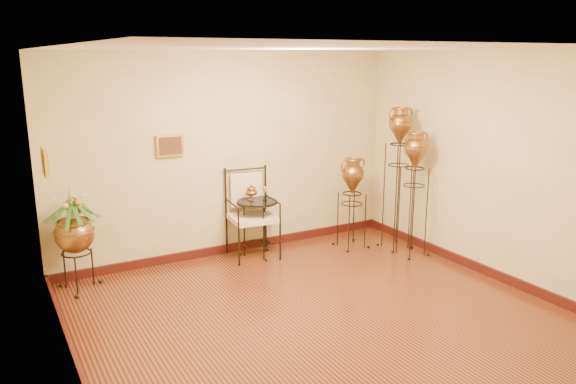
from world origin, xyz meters
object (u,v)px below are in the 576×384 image
amphora_tall (398,177)px  armchair (253,214)px  planter_urn (74,230)px  amphora_mid (413,193)px  side_table (257,227)px

amphora_tall → armchair: amphora_tall is taller
amphora_tall → planter_urn: bearing=171.3°
amphora_mid → side_table: (-1.91, 0.99, -0.47)m
amphora_tall → side_table: bearing=161.2°
amphora_tall → side_table: 2.12m
amphora_mid → planter_urn: bearing=166.9°
armchair → side_table: armchair is taller
amphora_mid → side_table: 2.21m
armchair → side_table: bearing=2.6°
amphora_mid → armchair: 2.24m
planter_urn → armchair: (2.32, -0.00, -0.14)m
amphora_mid → armchair: (-1.98, 1.00, -0.28)m
armchair → planter_urn: bearing=-174.2°
amphora_mid → armchair: bearing=153.3°
amphora_tall → planter_urn: (-4.30, 0.66, -0.30)m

